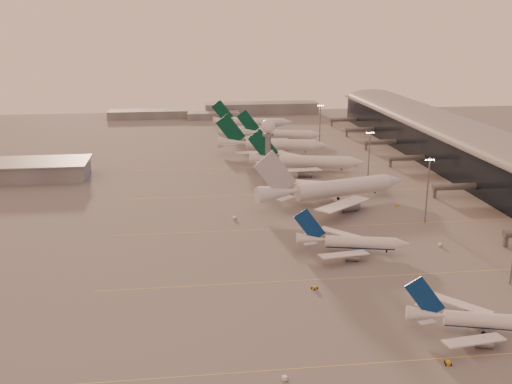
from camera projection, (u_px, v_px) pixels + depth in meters
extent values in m
plane|color=#5D5B5B|center=(312.00, 295.00, 164.84)|extent=(700.00, 700.00, 0.00)
cube|color=gold|center=(475.00, 356.00, 135.04)|extent=(180.00, 0.25, 0.02)
cube|color=gold|center=(404.00, 275.00, 177.94)|extent=(180.00, 0.25, 0.02)
cube|color=gold|center=(360.00, 225.00, 220.85)|extent=(180.00, 0.25, 0.02)
cube|color=gold|center=(330.00, 192.00, 263.75)|extent=(180.00, 0.25, 0.02)
cube|color=gold|center=(307.00, 166.00, 311.43)|extent=(180.00, 0.25, 0.02)
cube|color=black|center=(488.00, 162.00, 280.09)|extent=(36.00, 360.00, 18.00)
cylinder|color=slate|center=(491.00, 143.00, 277.59)|extent=(10.08, 360.00, 10.08)
cube|color=slate|center=(491.00, 143.00, 277.54)|extent=(40.00, 362.00, 0.80)
cube|color=slate|center=(506.00, 240.00, 199.50)|extent=(1.20, 1.20, 4.40)
cylinder|color=slate|center=(458.00, 187.00, 255.35)|extent=(22.00, 2.80, 2.80)
cube|color=slate|center=(435.00, 193.00, 254.80)|extent=(1.20, 1.20, 4.40)
cylinder|color=slate|center=(409.00, 158.00, 308.75)|extent=(22.00, 2.80, 2.80)
cube|color=slate|center=(390.00, 163.00, 308.19)|extent=(1.20, 1.20, 4.40)
cylinder|color=slate|center=(383.00, 142.00, 348.79)|extent=(22.00, 2.80, 2.80)
cube|color=slate|center=(366.00, 146.00, 348.24)|extent=(1.20, 1.20, 4.40)
cylinder|color=slate|center=(362.00, 129.00, 388.84)|extent=(22.00, 2.80, 2.80)
cube|color=slate|center=(347.00, 133.00, 388.28)|extent=(1.20, 1.20, 4.40)
cylinder|color=slate|center=(345.00, 120.00, 426.98)|extent=(22.00, 2.80, 2.80)
cube|color=slate|center=(332.00, 123.00, 426.42)|extent=(1.20, 1.20, 4.40)
cube|color=slate|center=(1.00, 171.00, 282.93)|extent=(80.00, 25.00, 8.00)
cube|color=slate|center=(0.00, 163.00, 281.76)|extent=(82.00, 27.00, 0.60)
cylinder|color=slate|center=(268.00, 159.00, 276.80)|extent=(2.60, 2.60, 22.00)
cylinder|color=slate|center=(268.00, 135.00, 273.62)|extent=(5.20, 5.20, 1.20)
sphere|color=silver|center=(268.00, 126.00, 272.54)|extent=(6.40, 6.40, 6.40)
cylinder|color=slate|center=(268.00, 118.00, 271.51)|extent=(0.16, 0.16, 2.00)
cylinder|color=slate|center=(427.00, 191.00, 220.36)|extent=(0.56, 0.56, 25.00)
cube|color=slate|center=(430.00, 159.00, 217.04)|extent=(3.60, 0.25, 0.25)
sphere|color=#FFEABF|center=(426.00, 160.00, 216.97)|extent=(0.56, 0.56, 0.56)
sphere|color=#FFEABF|center=(429.00, 160.00, 217.09)|extent=(0.56, 0.56, 0.56)
sphere|color=#FFEABF|center=(431.00, 160.00, 217.21)|extent=(0.56, 0.56, 0.56)
sphere|color=#FFEABF|center=(434.00, 160.00, 217.33)|extent=(0.56, 0.56, 0.56)
cylinder|color=slate|center=(369.00, 158.00, 272.21)|extent=(0.56, 0.56, 25.00)
cube|color=slate|center=(370.00, 132.00, 268.89)|extent=(3.60, 0.25, 0.25)
sphere|color=#FFEABF|center=(367.00, 133.00, 268.82)|extent=(0.56, 0.56, 0.56)
sphere|color=#FFEABF|center=(369.00, 133.00, 268.94)|extent=(0.56, 0.56, 0.56)
sphere|color=#FFEABF|center=(371.00, 133.00, 269.06)|extent=(0.56, 0.56, 0.56)
sphere|color=#FFEABF|center=(373.00, 133.00, 269.18)|extent=(0.56, 0.56, 0.56)
cylinder|color=slate|center=(320.00, 125.00, 357.78)|extent=(0.56, 0.56, 25.00)
cube|color=slate|center=(321.00, 105.00, 354.46)|extent=(3.60, 0.25, 0.25)
sphere|color=#FFEABF|center=(318.00, 106.00, 354.39)|extent=(0.56, 0.56, 0.56)
sphere|color=#FFEABF|center=(320.00, 106.00, 354.51)|extent=(0.56, 0.56, 0.56)
sphere|color=#FFEABF|center=(321.00, 106.00, 354.63)|extent=(0.56, 0.56, 0.56)
sphere|color=#FFEABF|center=(323.00, 106.00, 354.75)|extent=(0.56, 0.56, 0.56)
cube|color=slate|center=(148.00, 114.00, 461.97)|extent=(60.00, 18.00, 6.00)
cube|color=slate|center=(261.00, 108.00, 481.81)|extent=(90.00, 20.00, 9.00)
cube|color=slate|center=(213.00, 115.00, 458.53)|extent=(40.00, 15.00, 5.00)
cylinder|color=silver|center=(490.00, 323.00, 143.78)|extent=(21.65, 9.58, 3.66)
cylinder|color=navy|center=(490.00, 326.00, 144.01)|extent=(20.94, 8.48, 2.63)
cone|color=silver|center=(425.00, 316.00, 146.02)|extent=(9.68, 6.06, 3.66)
cube|color=silver|center=(474.00, 342.00, 136.24)|extent=(15.95, 6.65, 1.15)
cylinder|color=gray|center=(483.00, 345.00, 138.32)|extent=(4.66, 3.46, 2.38)
cube|color=gray|center=(484.00, 341.00, 138.03)|extent=(0.35, 0.31, 1.46)
cube|color=silver|center=(461.00, 306.00, 153.31)|extent=(13.62, 13.45, 1.15)
cylinder|color=gray|center=(472.00, 317.00, 151.35)|extent=(4.66, 3.46, 2.38)
cube|color=gray|center=(473.00, 313.00, 151.07)|extent=(0.35, 0.31, 1.46)
cube|color=navy|center=(425.00, 299.00, 144.84)|extent=(9.73, 3.16, 10.90)
cube|color=silver|center=(427.00, 324.00, 142.05)|extent=(4.36, 2.23, 0.24)
cube|color=silver|center=(423.00, 308.00, 149.94)|extent=(4.12, 3.96, 0.24)
cylinder|color=black|center=(480.00, 327.00, 146.74)|extent=(1.15, 0.76, 1.06)
cylinder|color=black|center=(483.00, 336.00, 142.72)|extent=(1.15, 0.76, 1.06)
cylinder|color=silver|center=(360.00, 244.00, 193.91)|extent=(22.85, 9.01, 3.84)
cylinder|color=navy|center=(360.00, 246.00, 194.15)|extent=(22.16, 7.86, 2.77)
cone|color=silver|center=(402.00, 246.00, 192.47)|extent=(5.15, 4.76, 3.84)
cone|color=silver|center=(311.00, 241.00, 195.49)|extent=(10.10, 5.95, 3.84)
cube|color=silver|center=(344.00, 256.00, 185.66)|extent=(16.76, 7.75, 1.21)
cylinder|color=gray|center=(352.00, 259.00, 187.99)|extent=(4.83, 3.45, 2.50)
cube|color=gray|center=(352.00, 256.00, 187.69)|extent=(0.35, 0.32, 1.54)
cube|color=silver|center=(342.00, 235.00, 203.72)|extent=(14.73, 13.66, 1.21)
cylinder|color=gray|center=(350.00, 243.00, 201.78)|extent=(4.83, 3.45, 2.50)
cube|color=gray|center=(350.00, 240.00, 201.48)|extent=(0.35, 0.32, 1.54)
cube|color=navy|center=(310.00, 227.00, 194.23)|extent=(10.34, 2.81, 11.45)
cube|color=silver|center=(310.00, 245.00, 191.29)|extent=(4.62, 2.54, 0.25)
cube|color=silver|center=(311.00, 236.00, 199.64)|extent=(4.41, 4.04, 0.25)
cylinder|color=black|center=(387.00, 253.00, 193.72)|extent=(0.51, 0.51, 1.01)
cylinder|color=black|center=(354.00, 249.00, 196.94)|extent=(1.20, 0.75, 1.11)
cylinder|color=black|center=(354.00, 254.00, 192.70)|extent=(1.20, 0.75, 1.11)
cylinder|color=silver|center=(343.00, 190.00, 249.61)|extent=(42.71, 18.18, 6.65)
cylinder|color=silver|center=(343.00, 194.00, 250.02)|extent=(41.37, 16.16, 4.78)
cone|color=silver|center=(393.00, 184.00, 259.22)|extent=(9.75, 8.67, 6.65)
cone|color=silver|center=(277.00, 196.00, 237.94)|extent=(18.98, 11.33, 6.65)
cube|color=silver|center=(343.00, 208.00, 230.38)|extent=(26.84, 26.33, 1.97)
cylinder|color=gray|center=(349.00, 210.00, 236.77)|extent=(9.11, 6.43, 4.32)
cube|color=gray|center=(349.00, 206.00, 236.34)|extent=(0.38, 0.35, 2.66)
cube|color=silver|center=(301.00, 185.00, 261.62)|extent=(31.33, 13.22, 1.97)
cylinder|color=gray|center=(316.00, 192.00, 260.62)|extent=(9.11, 6.43, 4.32)
cube|color=gray|center=(316.00, 189.00, 260.20)|extent=(0.38, 0.35, 2.66)
cube|color=#A9ABB1|center=(275.00, 178.00, 235.43)|extent=(17.80, 5.47, 19.72)
cube|color=silver|center=(286.00, 202.00, 230.49)|extent=(8.18, 7.81, 0.27)
cube|color=silver|center=(268.00, 191.00, 245.03)|extent=(8.64, 4.46, 0.27)
cylinder|color=black|center=(375.00, 195.00, 256.86)|extent=(0.54, 0.54, 1.07)
cylinder|color=black|center=(332.00, 199.00, 251.50)|extent=(1.28, 0.84, 1.18)
cylinder|color=black|center=(338.00, 202.00, 247.34)|extent=(1.28, 0.84, 1.18)
cylinder|color=silver|center=(315.00, 164.00, 298.01)|extent=(35.88, 13.64, 5.73)
cylinder|color=silver|center=(315.00, 166.00, 298.37)|extent=(34.83, 11.92, 4.12)
cone|color=silver|center=(358.00, 165.00, 295.88)|extent=(7.99, 7.14, 5.73)
cone|color=silver|center=(264.00, 161.00, 300.35)|extent=(15.80, 8.96, 5.73)
cube|color=silver|center=(296.00, 172.00, 284.90)|extent=(26.45, 12.39, 1.70)
cylinder|color=gray|center=(305.00, 176.00, 288.49)|extent=(7.54, 5.19, 3.72)
cube|color=gray|center=(305.00, 173.00, 288.11)|extent=(0.34, 0.31, 2.29)
cube|color=silver|center=(298.00, 159.00, 313.44)|extent=(23.35, 21.46, 1.70)
cylinder|color=gray|center=(306.00, 165.00, 310.29)|extent=(7.54, 5.19, 3.72)
cube|color=gray|center=(306.00, 162.00, 309.91)|extent=(0.34, 0.31, 2.29)
cube|color=#043526|center=(263.00, 148.00, 298.53)|extent=(15.42, 3.91, 16.95)
cube|color=silver|center=(263.00, 164.00, 293.77)|extent=(7.27, 4.04, 0.25)
cube|color=silver|center=(265.00, 158.00, 306.90)|extent=(6.96, 6.34, 0.25)
cylinder|color=black|center=(342.00, 171.00, 297.64)|extent=(0.49, 0.49, 0.99)
cylinder|color=black|center=(309.00, 169.00, 301.35)|extent=(1.17, 0.73, 1.09)
cylinder|color=black|center=(309.00, 171.00, 297.20)|extent=(1.17, 0.73, 1.09)
cylinder|color=silver|center=(280.00, 147.00, 336.42)|extent=(38.49, 13.67, 6.13)
cylinder|color=silver|center=(280.00, 149.00, 336.80)|extent=(37.40, 11.83, 4.42)
cone|color=silver|center=(320.00, 147.00, 334.71)|extent=(8.45, 7.49, 6.13)
cone|color=silver|center=(232.00, 145.00, 338.24)|extent=(16.86, 9.22, 6.13)
cube|color=silver|center=(261.00, 154.00, 322.10)|extent=(28.30, 13.93, 1.82)
cylinder|color=gray|center=(270.00, 158.00, 326.07)|extent=(8.01, 5.39, 3.99)
cube|color=gray|center=(270.00, 155.00, 325.67)|extent=(0.36, 0.32, 2.45)
cube|color=silver|center=(265.00, 143.00, 352.75)|extent=(25.35, 22.54, 1.82)
cylinder|color=gray|center=(273.00, 148.00, 349.48)|extent=(8.01, 5.39, 3.99)
cube|color=gray|center=(273.00, 146.00, 349.07)|extent=(0.36, 0.32, 2.45)
cube|color=#043526|center=(231.00, 132.00, 336.27)|extent=(16.61, 3.76, 18.15)
cube|color=silver|center=(230.00, 147.00, 331.17)|extent=(7.82, 4.50, 0.26)
cube|color=silver|center=(233.00, 142.00, 345.27)|extent=(7.52, 6.68, 0.26)
cylinder|color=black|center=(305.00, 154.00, 336.39)|extent=(0.53, 0.53, 1.06)
cylinder|color=black|center=(275.00, 152.00, 339.92)|extent=(1.25, 0.75, 1.16)
cylinder|color=black|center=(274.00, 154.00, 335.46)|extent=(1.25, 0.75, 1.16)
cylinder|color=silver|center=(286.00, 136.00, 372.07)|extent=(32.69, 13.88, 5.24)
cylinder|color=silver|center=(286.00, 137.00, 372.40)|extent=(31.66, 12.29, 3.77)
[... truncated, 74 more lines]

